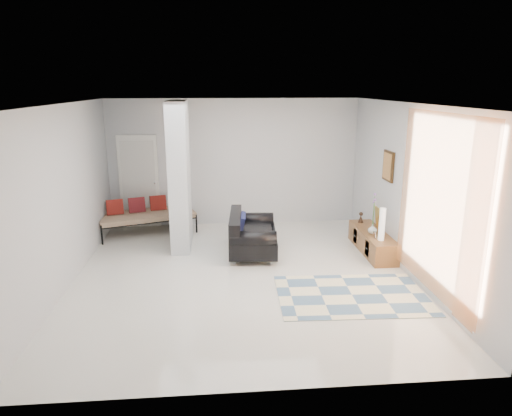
{
  "coord_description": "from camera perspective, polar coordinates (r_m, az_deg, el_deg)",
  "views": [
    {
      "loc": [
        -0.4,
        -7.05,
        3.08
      ],
      "look_at": [
        0.28,
        0.6,
        1.0
      ],
      "focal_mm": 32.0,
      "sensor_mm": 36.0,
      "label": 1
    }
  ],
  "objects": [
    {
      "name": "wall_right",
      "position": [
        7.9,
        18.59,
        2.1
      ],
      "size": [
        0.0,
        6.0,
        6.0
      ],
      "primitive_type": "plane",
      "rotation": [
        1.57,
        0.0,
        -1.57
      ],
      "color": "#BCBDC0",
      "rests_on": "ground"
    },
    {
      "name": "hallway_door",
      "position": [
        10.36,
        -14.41,
        3.22
      ],
      "size": [
        0.85,
        0.06,
        2.04
      ],
      "primitive_type": "cube",
      "color": "white",
      "rests_on": "floor"
    },
    {
      "name": "loveseat",
      "position": [
        8.56,
        -0.77,
        -3.36
      ],
      "size": [
        0.96,
        1.52,
        0.76
      ],
      "rotation": [
        0.0,
        0.0,
        -0.08
      ],
      "color": "silver",
      "rests_on": "floor"
    },
    {
      "name": "wall_left",
      "position": [
        7.62,
        -22.87,
        1.23
      ],
      "size": [
        0.0,
        6.0,
        6.0
      ],
      "primitive_type": "plane",
      "rotation": [
        1.57,
        0.0,
        1.57
      ],
      "color": "#BCBDC0",
      "rests_on": "ground"
    },
    {
      "name": "daybed",
      "position": [
        10.0,
        -13.66,
        -0.76
      ],
      "size": [
        2.13,
        1.42,
        0.77
      ],
      "rotation": [
        0.0,
        0.0,
        0.32
      ],
      "color": "black",
      "rests_on": "floor"
    },
    {
      "name": "cylinder_lamp",
      "position": [
        8.37,
        15.47,
        -1.97
      ],
      "size": [
        0.11,
        0.11,
        0.59
      ],
      "primitive_type": "cylinder",
      "color": "silver",
      "rests_on": "media_console"
    },
    {
      "name": "floor",
      "position": [
        7.7,
        -1.67,
        -8.4
      ],
      "size": [
        6.0,
        6.0,
        0.0
      ],
      "primitive_type": "plane",
      "color": "beige",
      "rests_on": "ground"
    },
    {
      "name": "wall_art",
      "position": [
        8.66,
        16.21,
        5.06
      ],
      "size": [
        0.04,
        0.45,
        0.55
      ],
      "primitive_type": "cube",
      "color": "#34210E",
      "rests_on": "wall_right"
    },
    {
      "name": "bronze_figurine",
      "position": [
        9.38,
        12.97,
        -1.14
      ],
      "size": [
        0.11,
        0.11,
        0.21
      ],
      "primitive_type": null,
      "rotation": [
        0.0,
        0.0,
        0.05
      ],
      "color": "#301F15",
      "rests_on": "media_console"
    },
    {
      "name": "curtain",
      "position": [
        6.85,
        21.76,
        0.31
      ],
      "size": [
        0.0,
        2.55,
        2.55
      ],
      "primitive_type": "plane",
      "rotation": [
        1.57,
        0.0,
        1.57
      ],
      "color": "#FF9043",
      "rests_on": "wall_right"
    },
    {
      "name": "ceiling",
      "position": [
        7.07,
        -1.85,
        12.9
      ],
      "size": [
        6.0,
        6.0,
        0.0
      ],
      "primitive_type": "plane",
      "rotation": [
        3.14,
        0.0,
        0.0
      ],
      "color": "white",
      "rests_on": "wall_back"
    },
    {
      "name": "media_console",
      "position": [
        8.95,
        14.33,
        -4.07
      ],
      "size": [
        0.45,
        1.63,
        0.8
      ],
      "color": "brown",
      "rests_on": "floor"
    },
    {
      "name": "wall_front",
      "position": [
        4.4,
        0.54,
        -7.23
      ],
      "size": [
        6.0,
        0.0,
        6.0
      ],
      "primitive_type": "plane",
      "rotation": [
        -1.57,
        0.0,
        0.0
      ],
      "color": "#BCBDC0",
      "rests_on": "ground"
    },
    {
      "name": "partition_column",
      "position": [
        8.84,
        -9.52,
        4.0
      ],
      "size": [
        0.35,
        1.2,
        2.8
      ],
      "primitive_type": "cube",
      "color": "silver",
      "rests_on": "floor"
    },
    {
      "name": "area_rug",
      "position": [
        7.16,
        11.89,
        -10.6
      ],
      "size": [
        2.28,
        1.57,
        0.01
      ],
      "primitive_type": "cube",
      "rotation": [
        0.0,
        0.0,
        -0.04
      ],
      "color": "beige",
      "rests_on": "floor"
    },
    {
      "name": "vase",
      "position": [
        8.75,
        14.36,
        -2.55
      ],
      "size": [
        0.18,
        0.18,
        0.17
      ],
      "primitive_type": "imported",
      "rotation": [
        0.0,
        0.0,
        0.08
      ],
      "color": "silver",
      "rests_on": "media_console"
    },
    {
      "name": "wall_back",
      "position": [
        10.2,
        -2.74,
        5.67
      ],
      "size": [
        6.0,
        0.0,
        6.0
      ],
      "primitive_type": "plane",
      "rotation": [
        1.57,
        0.0,
        0.0
      ],
      "color": "#BCBDC0",
      "rests_on": "ground"
    }
  ]
}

